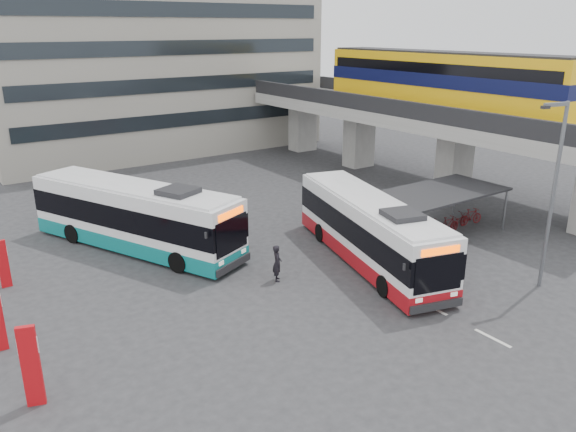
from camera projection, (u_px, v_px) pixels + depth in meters
ground at (341, 297)px, 24.66m from camera, size 120.00×120.00×0.00m
viaduct at (427, 100)px, 40.34m from camera, size 8.00×32.00×9.68m
bike_shelter at (424, 216)px, 31.17m from camera, size 10.00×4.00×2.54m
office_block at (144, 13)px, 51.89m from camera, size 30.00×15.00×25.00m
road_markings at (432, 308)px, 23.68m from camera, size 0.15×7.60×0.01m
bus_main at (369, 230)px, 27.91m from camera, size 5.61×12.19×3.53m
bus_teal at (135, 217)px, 29.57m from camera, size 7.67×12.74×3.76m
pedestrian at (277, 263)px, 25.96m from camera, size 0.68×0.76×1.76m
lamp_post at (553, 186)px, 24.13m from camera, size 1.46×0.46×8.36m
sign_totem_south at (31, 365)px, 17.18m from camera, size 0.58×0.34×2.76m
sign_totem_north at (3, 263)px, 25.22m from camera, size 0.49×0.15×2.26m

